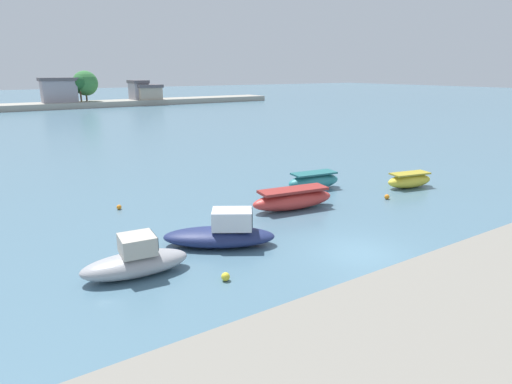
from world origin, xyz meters
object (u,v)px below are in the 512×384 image
(moored_boat_0, at_px, (136,261))
(moored_boat_1, at_px, (222,233))
(mooring_buoy_3, at_px, (225,277))
(mooring_buoy_0, at_px, (119,207))
(moored_boat_3, at_px, (314,181))
(moored_boat_4, at_px, (409,180))
(mooring_buoy_2, at_px, (387,197))
(moored_boat_2, at_px, (293,199))

(moored_boat_0, distance_m, moored_boat_1, 4.50)
(mooring_buoy_3, bearing_deg, mooring_buoy_0, 93.28)
(moored_boat_3, height_order, mooring_buoy_3, moored_boat_3)
(moored_boat_0, distance_m, moored_boat_3, 16.11)
(moored_boat_0, relative_size, mooring_buoy_0, 15.41)
(moored_boat_4, distance_m, mooring_buoy_3, 18.74)
(mooring_buoy_0, bearing_deg, mooring_buoy_3, -86.72)
(moored_boat_0, distance_m, mooring_buoy_0, 9.35)
(moored_boat_0, xyz_separation_m, moored_boat_3, (14.84, 6.26, -0.04))
(moored_boat_1, xyz_separation_m, mooring_buoy_3, (-1.69, -3.28, -0.43))
(moored_boat_1, bearing_deg, mooring_buoy_2, 36.42)
(moored_boat_1, relative_size, mooring_buoy_3, 15.89)
(moored_boat_1, bearing_deg, moored_boat_2, 54.85)
(moored_boat_2, distance_m, mooring_buoy_3, 9.95)
(mooring_buoy_0, bearing_deg, moored_boat_4, -18.64)
(moored_boat_1, distance_m, moored_boat_3, 11.75)
(moored_boat_1, distance_m, moored_boat_2, 6.84)
(moored_boat_0, xyz_separation_m, moored_boat_1, (4.43, 0.82, -0.01))
(moored_boat_4, bearing_deg, mooring_buoy_2, -151.24)
(moored_boat_3, relative_size, mooring_buoy_2, 12.70)
(moored_boat_1, height_order, moored_boat_2, moored_boat_1)
(moored_boat_0, relative_size, moored_boat_3, 1.09)
(moored_boat_0, distance_m, moored_boat_4, 20.91)
(moored_boat_0, relative_size, moored_boat_4, 1.20)
(moored_boat_3, bearing_deg, mooring_buoy_3, -136.45)
(mooring_buoy_3, bearing_deg, moored_boat_3, 35.78)
(mooring_buoy_2, height_order, mooring_buoy_3, mooring_buoy_3)
(moored_boat_2, xyz_separation_m, moored_boat_4, (9.96, -0.61, -0.09))
(moored_boat_0, height_order, mooring_buoy_3, moored_boat_0)
(moored_boat_2, bearing_deg, moored_boat_0, -153.84)
(moored_boat_2, distance_m, moored_boat_4, 9.98)
(moored_boat_1, relative_size, moored_boat_4, 1.47)
(moored_boat_3, xyz_separation_m, mooring_buoy_2, (2.25, -4.57, -0.41))
(mooring_buoy_0, relative_size, mooring_buoy_2, 0.90)
(moored_boat_2, distance_m, mooring_buoy_0, 10.38)
(moored_boat_0, relative_size, moored_boat_2, 0.82)
(mooring_buoy_0, distance_m, mooring_buoy_3, 11.58)
(moored_boat_0, bearing_deg, moored_boat_2, 24.00)
(moored_boat_4, height_order, mooring_buoy_0, moored_boat_4)
(mooring_buoy_2, bearing_deg, mooring_buoy_3, -163.87)
(moored_boat_1, distance_m, mooring_buoy_2, 12.70)
(moored_boat_2, height_order, mooring_buoy_0, moored_boat_2)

